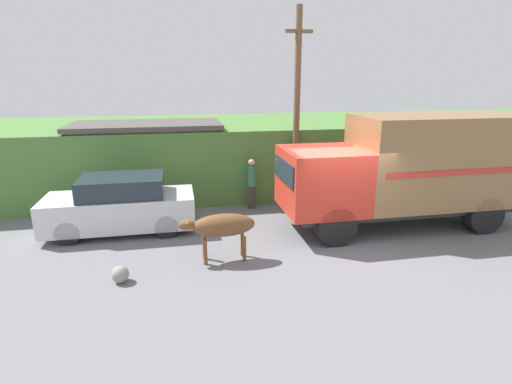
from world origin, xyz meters
TOP-DOWN VIEW (x-y plane):
  - ground_plane at (0.00, 0.00)m, footprint 60.00×60.00m
  - hillside_embankment at (0.00, 7.20)m, footprint 32.00×6.66m
  - building_backdrop at (-5.33, 5.28)m, footprint 5.19×2.70m
  - cargo_truck at (2.44, 0.87)m, footprint 7.32×2.24m
  - brown_cow at (-3.35, -0.38)m, footprint 1.85×0.56m
  - parked_suv at (-6.00, 2.13)m, footprint 4.21×1.71m
  - pedestrian_on_hill at (-1.89, 3.46)m, footprint 0.39×0.39m
  - utility_pole at (-0.29, 3.72)m, footprint 0.90×0.21m
  - roadside_rock at (-5.70, -1.04)m, footprint 0.38×0.38m

SIDE VIEW (x-z plane):
  - ground_plane at x=0.00m, z-range 0.00..0.00m
  - roadside_rock at x=-5.70m, z-range 0.00..0.38m
  - parked_suv at x=-6.00m, z-range -0.03..1.63m
  - brown_cow at x=-3.35m, z-range 0.30..1.51m
  - pedestrian_on_hill at x=-1.89m, z-range 0.10..1.83m
  - hillside_embankment at x=0.00m, z-range 0.00..2.60m
  - building_backdrop at x=-5.33m, z-range 0.01..2.83m
  - cargo_truck at x=2.44m, z-range 0.16..3.49m
  - utility_pole at x=-0.29m, z-range 0.12..6.69m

